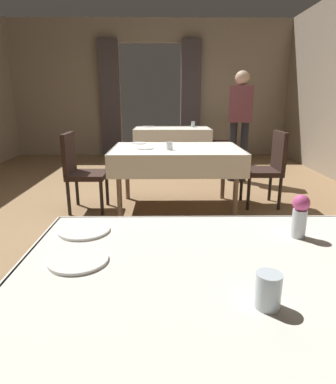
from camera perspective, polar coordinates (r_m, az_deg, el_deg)
name	(u,v)px	position (r m, az deg, el deg)	size (l,w,h in m)	color
ground	(138,212)	(3.98, -5.17, -3.40)	(10.08, 10.08, 0.00)	olive
wall_back	(151,89)	(7.93, -3.05, 17.39)	(6.40, 0.27, 3.00)	gray
dining_table_near	(218,290)	(1.21, 8.69, -16.47)	(1.43, 1.06, 0.75)	#7A604C
dining_table_mid	(176,155)	(3.93, 1.48, 6.46)	(1.52, 1.03, 0.75)	#7A604C
dining_table_far	(172,132)	(6.72, 0.72, 10.29)	(1.49, 1.06, 0.75)	#7A604C
chair_mid_right	(268,165)	(4.27, 16.99, 4.46)	(0.44, 0.44, 0.93)	black
chair_mid_left	(80,168)	(4.03, -15.01, 3.98)	(0.45, 0.44, 0.93)	black
chair_far_right	(227,139)	(6.91, 10.24, 9.06)	(0.44, 0.44, 0.93)	black
flower_vase_near	(300,214)	(1.47, 21.90, -3.63)	(0.07, 0.07, 0.19)	silver
glass_near_b	(268,290)	(0.99, 16.96, -16.01)	(0.07, 0.07, 0.10)	silver
plate_near_c	(78,260)	(1.25, -15.28, -11.28)	(0.22, 0.22, 0.01)	white
plate_near_d	(84,230)	(1.50, -14.32, -6.40)	(0.23, 0.23, 0.01)	white
plate_mid_a	(139,143)	(4.30, -5.02, 8.44)	(0.19, 0.19, 0.01)	white
glass_mid_b	(169,146)	(3.76, 0.25, 7.99)	(0.08, 0.08, 0.09)	silver
plate_mid_c	(145,148)	(3.85, -3.99, 7.56)	(0.20, 0.20, 0.01)	white
glass_far_a	(193,124)	(6.82, 4.36, 11.63)	(0.08, 0.08, 0.11)	silver
plate_far_b	(148,126)	(6.91, -3.42, 11.29)	(0.23, 0.23, 0.01)	white
person_waiter_by_doorway	(240,117)	(5.42, 12.37, 12.52)	(0.40, 0.29, 1.72)	black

